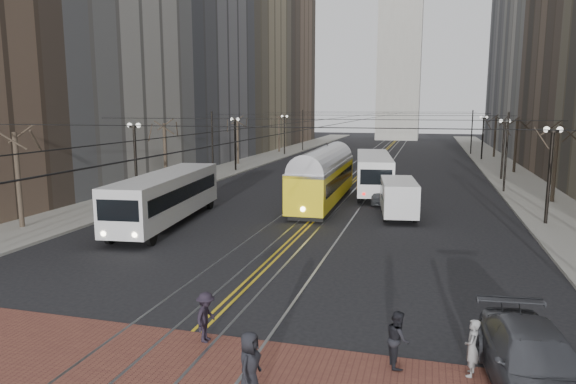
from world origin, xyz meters
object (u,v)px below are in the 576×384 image
Objects in this scene: transit_bus at (167,199)px; cargo_van at (399,199)px; pedestrian_d at (206,317)px; rear_bus at (373,174)px; sedan_grey at (387,192)px; pedestrian_a at (250,366)px; pedestrian_b at (472,348)px; streetcar at (323,182)px; pedestrian_c at (398,339)px; sedan_parked at (535,364)px.

transit_bus is 2.26× the size of cargo_van.
transit_bus is at bearing 33.13° from pedestrian_d.
sedan_grey is (1.51, -4.37, -0.74)m from rear_bus.
cargo_van reaches higher than pedestrian_a.
pedestrian_d is (-7.52, 0.00, -0.00)m from pedestrian_b.
streetcar is 8.83× the size of pedestrian_d.
sedan_grey is 24.82m from pedestrian_d.
sedan_grey reaches higher than pedestrian_c.
streetcar is 2.51× the size of cargo_van.
pedestrian_c is at bearing 165.68° from sedan_parked.
rear_bus is 9.71m from cargo_van.
pedestrian_a is 5.82m from pedestrian_b.
streetcar is 8.82× the size of pedestrian_b.
sedan_parked is 1.50m from pedestrian_b.
rear_bus is 2.23× the size of sedan_parked.
transit_bus is at bearing -137.50° from sedan_grey.
sedan_grey is 3.12× the size of pedestrian_c.
pedestrian_a is (-1.14, -27.15, 0.03)m from sedan_grey.
cargo_van is at bearing -32.03° from streetcar.
pedestrian_a reaches higher than pedestrian_c.
rear_bus is 29.50m from pedestrian_b.
pedestrian_d is at bearing -79.15° from pedestrian_b.
transit_bus is 7.95× the size of pedestrian_d.
cargo_van is at bearing -12.12° from pedestrian_d.
pedestrian_c is (6.68, -22.97, -0.80)m from streetcar.
transit_bus is 0.90× the size of streetcar.
pedestrian_d is at bearing -101.52° from rear_bus.
pedestrian_d is (1.06, -22.97, -0.82)m from streetcar.
transit_bus is 20.16m from pedestrian_c.
transit_bus is 7.17× the size of pedestrian_a.
sedan_grey is 3.17× the size of pedestrian_d.
sedan_parked is at bearing -68.10° from pedestrian_a.
cargo_van reaches higher than pedestrian_d.
pedestrian_d is (-5.62, 0.00, -0.01)m from pedestrian_c.
sedan_grey is 25.67m from sedan_parked.
sedan_parked is at bearing -67.85° from streetcar.
pedestrian_a is (0.37, -31.53, -0.71)m from rear_bus.
pedestrian_a reaches higher than sedan_parked.
pedestrian_a is at bearing -52.92° from pedestrian_b.
rear_bus reaches higher than transit_bus.
pedestrian_c is at bearing -74.71° from streetcar.
streetcar reaches higher than transit_bus.
transit_bus reaches higher than cargo_van.
transit_bus reaches higher than pedestrian_d.
rear_bus is at bearing -2.97° from pedestrian_d.
sedan_parked is 6.96m from pedestrian_a.
rear_bus is 7.71× the size of pedestrian_c.
cargo_van is at bearing -13.47° from pedestrian_c.
pedestrian_d is (-1.92, -28.95, -0.79)m from rear_bus.
sedan_parked is at bearing -92.37° from pedestrian_d.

